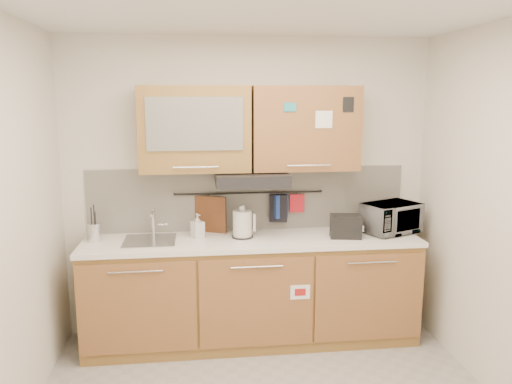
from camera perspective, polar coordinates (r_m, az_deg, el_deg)
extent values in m
plane|color=white|center=(2.92, 2.33, 20.96)|extent=(3.20, 3.20, 0.00)
plane|color=silver|center=(4.43, -0.87, 0.52)|extent=(3.20, 0.00, 3.20)
cube|color=olive|center=(4.38, -0.42, -11.33)|extent=(2.80, 0.60, 0.88)
cube|color=black|center=(4.54, -0.42, -15.90)|extent=(2.80, 0.54, 0.10)
cube|color=#A3663A|center=(4.08, -13.38, -12.85)|extent=(0.91, 0.02, 0.74)
cylinder|color=silver|center=(3.95, -13.62, -8.85)|extent=(0.41, 0.01, 0.01)
cube|color=#A3663A|center=(4.08, 0.08, -12.56)|extent=(0.91, 0.02, 0.74)
cylinder|color=silver|center=(3.94, 0.12, -8.56)|extent=(0.41, 0.01, 0.01)
cube|color=#A3663A|center=(4.28, 12.84, -11.68)|extent=(0.91, 0.02, 0.74)
cylinder|color=silver|center=(4.16, 13.13, -7.84)|extent=(0.41, 0.01, 0.01)
cube|color=white|center=(4.22, -0.42, -5.57)|extent=(2.82, 0.62, 0.04)
cube|color=silver|center=(4.43, -0.85, -0.78)|extent=(2.80, 0.02, 0.56)
cube|color=olive|center=(4.17, -6.99, 7.16)|extent=(0.90, 0.35, 0.70)
cube|color=silver|center=(3.98, -7.01, 7.72)|extent=(0.76, 0.02, 0.42)
cube|color=#A3663A|center=(4.27, 5.56, 7.26)|extent=(0.90, 0.35, 0.70)
cube|color=white|center=(4.11, 7.77, 8.21)|extent=(0.14, 0.00, 0.14)
cube|color=black|center=(4.16, -0.52, 1.55)|extent=(0.60, 0.46, 0.10)
cube|color=silver|center=(4.22, -12.04, -5.60)|extent=(0.42, 0.40, 0.03)
cylinder|color=silver|center=(4.34, -11.66, -3.42)|extent=(0.03, 0.03, 0.24)
cylinder|color=silver|center=(4.24, -11.80, -2.37)|extent=(0.02, 0.18, 0.02)
cylinder|color=black|center=(4.39, -0.80, -0.11)|extent=(1.30, 0.02, 0.02)
cylinder|color=silver|center=(4.33, -17.97, -4.37)|extent=(0.13, 0.13, 0.15)
cylinder|color=black|center=(4.32, -18.25, -3.50)|extent=(0.01, 0.01, 0.28)
cylinder|color=black|center=(4.30, -17.84, -3.77)|extent=(0.01, 0.01, 0.25)
cylinder|color=black|center=(4.33, -17.97, -3.34)|extent=(0.01, 0.01, 0.30)
cylinder|color=black|center=(4.30, -18.24, -3.99)|extent=(0.01, 0.01, 0.22)
cylinder|color=silver|center=(4.21, -1.57, -3.67)|extent=(0.16, 0.16, 0.23)
sphere|color=silver|center=(4.18, -1.58, -1.84)|extent=(0.05, 0.05, 0.05)
cube|color=silver|center=(4.22, -0.21, -3.49)|extent=(0.02, 0.03, 0.15)
cylinder|color=black|center=(4.24, -1.56, -5.10)|extent=(0.18, 0.18, 0.01)
cube|color=black|center=(4.28, 10.21, -3.88)|extent=(0.28, 0.20, 0.19)
cube|color=black|center=(4.25, 9.63, -2.71)|extent=(0.09, 0.12, 0.01)
cube|color=black|center=(4.26, 10.87, -2.72)|extent=(0.09, 0.12, 0.01)
imported|color=#999999|center=(4.52, 15.16, -2.88)|extent=(0.56, 0.48, 0.26)
imported|color=#999999|center=(4.24, -6.69, -3.84)|extent=(0.13, 0.13, 0.20)
cube|color=brown|center=(4.39, -5.37, -2.99)|extent=(0.30, 0.15, 0.39)
cube|color=navy|center=(4.43, 2.90, -1.66)|extent=(0.13, 0.08, 0.21)
cube|color=black|center=(4.43, 2.57, -1.87)|extent=(0.16, 0.08, 0.24)
cube|color=red|center=(4.45, 4.69, -1.29)|extent=(0.13, 0.02, 0.16)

